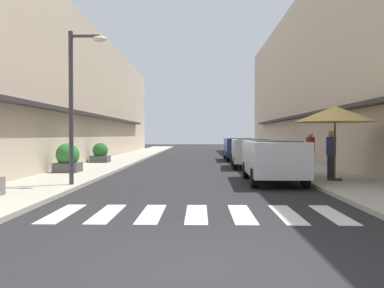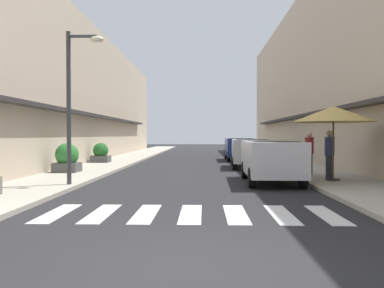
{
  "view_description": "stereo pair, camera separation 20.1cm",
  "coord_description": "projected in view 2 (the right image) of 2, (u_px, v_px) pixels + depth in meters",
  "views": [
    {
      "loc": [
        0.07,
        -5.3,
        1.67
      ],
      "look_at": [
        -0.36,
        17.11,
        1.2
      ],
      "focal_mm": 39.38,
      "sensor_mm": 36.0,
      "label": 1
    },
    {
      "loc": [
        0.28,
        -5.29,
        1.67
      ],
      "look_at": [
        -0.36,
        17.11,
        1.2
      ],
      "focal_mm": 39.38,
      "sensor_mm": 36.0,
      "label": 2
    }
  ],
  "objects": [
    {
      "name": "cafe_umbrella",
      "position": [
        333.0,
        114.0,
        14.34
      ],
      "size": [
        2.79,
        2.79,
        2.54
      ],
      "color": "#262626",
      "rests_on": "sidewalk_right"
    },
    {
      "name": "planter_midblock",
      "position": [
        67.0,
        158.0,
        17.69
      ],
      "size": [
        1.01,
        1.01,
        1.21
      ],
      "color": "#4C4C4C",
      "rests_on": "sidewalk_left"
    },
    {
      "name": "pedestrian_walking_near",
      "position": [
        309.0,
        152.0,
        16.46
      ],
      "size": [
        0.34,
        0.34,
        1.69
      ],
      "rotation": [
        0.0,
        0.0,
        6.18
      ],
      "color": "#282B33",
      "rests_on": "sidewalk_right"
    },
    {
      "name": "building_row_right",
      "position": [
        345.0,
        76.0,
        25.5
      ],
      "size": [
        5.5,
        45.07,
        10.57
      ],
      "color": "#C6B299",
      "rests_on": "ground_plane"
    },
    {
      "name": "sidewalk_left",
      "position": [
        114.0,
        163.0,
        24.6
      ],
      "size": [
        2.66,
        67.0,
        0.12
      ],
      "primitive_type": "cube",
      "color": "#ADA899",
      "rests_on": "ground_plane"
    },
    {
      "name": "parked_car_far",
      "position": [
        239.0,
        146.0,
        27.58
      ],
      "size": [
        1.85,
        4.45,
        1.47
      ],
      "color": "navy",
      "rests_on": "ground_plane"
    },
    {
      "name": "street_lamp",
      "position": [
        75.0,
        90.0,
        13.18
      ],
      "size": [
        1.19,
        0.28,
        4.79
      ],
      "color": "#38383D",
      "rests_on": "sidewalk_left"
    },
    {
      "name": "crosswalk",
      "position": [
        191.0,
        214.0,
        8.86
      ],
      "size": [
        6.15,
        2.2,
        0.01
      ],
      "color": "silver",
      "rests_on": "ground_plane"
    },
    {
      "name": "pedestrian_walking_far",
      "position": [
        329.0,
        153.0,
        14.82
      ],
      "size": [
        0.34,
        0.34,
        1.71
      ],
      "rotation": [
        0.0,
        0.0,
        6.03
      ],
      "color": "#282B33",
      "rests_on": "sidewalk_right"
    },
    {
      "name": "sidewalk_right",
      "position": [
        285.0,
        163.0,
        24.32
      ],
      "size": [
        2.66,
        67.0,
        0.12
      ],
      "primitive_type": "cube",
      "color": "#ADA899",
      "rests_on": "ground_plane"
    },
    {
      "name": "parked_car_mid",
      "position": [
        250.0,
        150.0,
        21.31
      ],
      "size": [
        1.95,
        3.99,
        1.47
      ],
      "color": "silver",
      "rests_on": "ground_plane"
    },
    {
      "name": "building_row_left",
      "position": [
        57.0,
        95.0,
        26.02
      ],
      "size": [
        5.5,
        45.07,
        8.28
      ],
      "color": "#C6B299",
      "rests_on": "ground_plane"
    },
    {
      "name": "ground_plane",
      "position": [
        199.0,
        164.0,
        24.46
      ],
      "size": [
        105.28,
        105.28,
        0.0
      ],
      "primitive_type": "plane",
      "color": "#232326"
    },
    {
      "name": "planter_far",
      "position": [
        101.0,
        154.0,
        24.03
      ],
      "size": [
        1.01,
        1.01,
        1.11
      ],
      "color": "#4C4C4C",
      "rests_on": "sidewalk_left"
    },
    {
      "name": "parked_car_near",
      "position": [
        271.0,
        157.0,
        14.63
      ],
      "size": [
        1.88,
        4.5,
        1.47
      ],
      "color": "silver",
      "rests_on": "ground_plane"
    }
  ]
}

